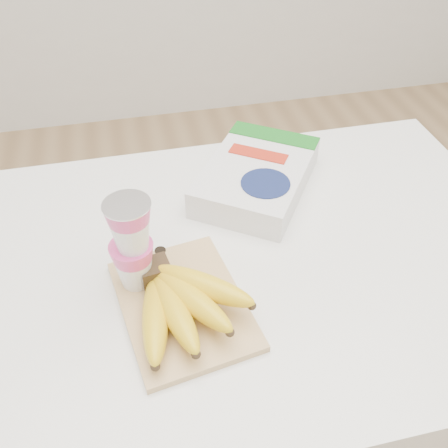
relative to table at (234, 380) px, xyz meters
name	(u,v)px	position (x,y,z in m)	size (l,w,h in m)	color
table	(234,380)	(0.00, 0.00, 0.00)	(1.10, 0.73, 0.83)	white
cutting_board	(183,305)	(-0.11, -0.09, 0.42)	(0.19, 0.26, 0.01)	#D8B976
bananas	(180,301)	(-0.12, -0.11, 0.45)	(0.19, 0.21, 0.07)	#382816
yogurt_stack	(131,242)	(-0.18, -0.03, 0.52)	(0.08, 0.07, 0.17)	white
cereal_box	(257,176)	(0.09, 0.18, 0.44)	(0.32, 0.34, 0.06)	white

